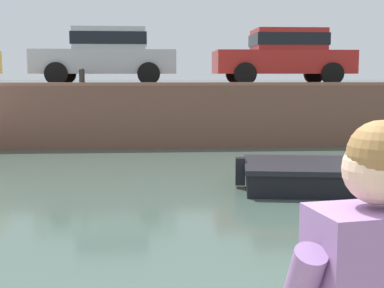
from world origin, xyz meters
TOP-DOWN VIEW (x-y plane):
  - ground_plane at (0.00, 5.76)m, footprint 400.00×400.00m
  - far_quay_wall at (0.00, 14.52)m, footprint 60.00×6.00m
  - far_wall_coping at (0.00, 11.64)m, footprint 60.00×0.24m
  - car_left_inner_silver at (-1.61, 13.08)m, footprint 3.90×1.93m
  - car_centre_red at (3.37, 13.07)m, footprint 3.83×1.88m
  - mooring_bollard_mid at (-2.13, 11.77)m, footprint 0.15×0.15m

SIDE VIEW (x-z plane):
  - ground_plane at x=0.00m, z-range 0.00..0.00m
  - far_quay_wall at x=0.00m, z-range 0.00..1.59m
  - far_wall_coping at x=0.00m, z-range 1.59..1.67m
  - mooring_bollard_mid at x=-2.13m, z-range 1.61..2.05m
  - car_centre_red at x=3.37m, z-range 1.66..3.20m
  - car_left_inner_silver at x=-1.61m, z-range 1.66..3.20m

